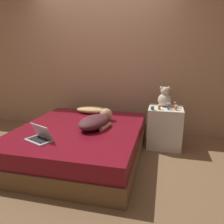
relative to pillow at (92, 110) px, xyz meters
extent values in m
plane|color=brown|center=(0.06, -0.76, -0.48)|extent=(12.00, 12.00, 0.00)
cube|color=tan|center=(0.06, 0.51, 0.82)|extent=(8.00, 0.06, 2.60)
cube|color=brown|center=(0.06, -0.76, -0.37)|extent=(1.67, 1.97, 0.22)
cube|color=maroon|center=(0.06, -0.76, -0.16)|extent=(1.64, 1.93, 0.20)
cube|color=silver|center=(1.22, -0.14, -0.17)|extent=(0.51, 0.46, 0.62)
ellipsoid|color=tan|center=(0.00, 0.00, 0.00)|extent=(0.57, 0.27, 0.11)
ellipsoid|color=#4C2328|center=(0.27, -0.73, 0.03)|extent=(0.46, 0.65, 0.17)
sphere|color=tan|center=(0.34, -0.36, 0.04)|extent=(0.19, 0.19, 0.19)
cylinder|color=tan|center=(0.43, -0.73, -0.03)|extent=(0.11, 0.27, 0.06)
cube|color=silver|center=(-0.22, -1.33, -0.05)|extent=(0.36, 0.30, 0.02)
cube|color=black|center=(-0.22, -1.33, -0.04)|extent=(0.29, 0.22, 0.00)
cube|color=silver|center=(-0.19, -1.28, 0.05)|extent=(0.32, 0.20, 0.17)
cube|color=black|center=(-0.19, -1.28, 0.05)|extent=(0.28, 0.18, 0.15)
sphere|color=beige|center=(1.19, -0.04, 0.24)|extent=(0.20, 0.20, 0.20)
sphere|color=beige|center=(1.19, -0.04, 0.38)|extent=(0.13, 0.13, 0.13)
sphere|color=beige|center=(1.13, -0.04, 0.42)|extent=(0.05, 0.05, 0.05)
sphere|color=beige|center=(1.24, -0.04, 0.42)|extent=(0.05, 0.05, 0.05)
cylinder|color=gold|center=(1.12, -0.28, 0.17)|extent=(0.04, 0.04, 0.06)
cylinder|color=white|center=(1.12, -0.28, 0.21)|extent=(0.04, 0.04, 0.02)
cylinder|color=#B72D2D|center=(1.34, -0.10, 0.18)|extent=(0.03, 0.03, 0.07)
cylinder|color=white|center=(1.34, -0.10, 0.22)|extent=(0.03, 0.03, 0.02)
cylinder|color=#3866B2|center=(1.25, -0.26, 0.18)|extent=(0.03, 0.03, 0.08)
cylinder|color=white|center=(1.25, -0.26, 0.23)|extent=(0.03, 0.03, 0.02)
cylinder|color=pink|center=(1.26, -0.19, 0.17)|extent=(0.04, 0.04, 0.06)
cylinder|color=white|center=(1.26, -0.19, 0.21)|extent=(0.03, 0.03, 0.02)
cylinder|color=orange|center=(1.35, -0.25, 0.17)|extent=(0.04, 0.04, 0.06)
cylinder|color=white|center=(1.35, -0.25, 0.21)|extent=(0.04, 0.04, 0.02)
cylinder|color=#3D8E4C|center=(1.02, -0.33, 0.17)|extent=(0.05, 0.05, 0.05)
cylinder|color=white|center=(1.02, -0.33, 0.20)|extent=(0.05, 0.05, 0.01)
camera|label=1|loc=(1.17, -3.43, 0.93)|focal=35.00mm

